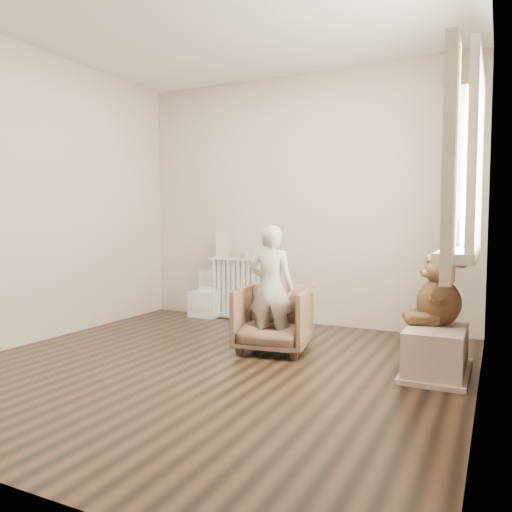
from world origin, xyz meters
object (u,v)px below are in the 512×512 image
at_px(toy_vanity, 205,292).
at_px(teddy_bear, 439,278).
at_px(plush_cat, 462,232).
at_px(armchair, 273,319).
at_px(radiator, 236,284).
at_px(toy_bench, 437,345).
at_px(child, 271,288).

bearing_deg(toy_vanity, teddy_bear, -21.37).
bearing_deg(toy_vanity, plush_cat, -19.61).
bearing_deg(plush_cat, armchair, -161.35).
height_order(radiator, armchair, radiator).
xyz_separation_m(toy_bench, teddy_bear, (-0.00, 0.07, 0.47)).
height_order(child, toy_bench, child).
height_order(toy_vanity, toy_bench, toy_vanity).
xyz_separation_m(radiator, plush_cat, (2.36, -1.00, 0.61)).
relative_size(armchair, teddy_bear, 1.20).
bearing_deg(toy_bench, radiator, 153.33).
relative_size(toy_bench, plush_cat, 3.15).
bearing_deg(plush_cat, toy_bench, -125.66).
height_order(child, teddy_bear, child).
bearing_deg(child, plush_cat, 175.44).
distance_m(child, toy_bench, 1.33).
bearing_deg(armchair, toy_vanity, 132.37).
xyz_separation_m(armchair, plush_cat, (1.43, 0.06, 0.73)).
distance_m(child, teddy_bear, 1.30).
distance_m(toy_vanity, toy_bench, 2.81).
height_order(radiator, toy_bench, radiator).
height_order(radiator, plush_cat, plush_cat).
distance_m(radiator, child, 1.46).
bearing_deg(plush_cat, teddy_bear, -147.98).
bearing_deg(armchair, radiator, 121.94).
xyz_separation_m(armchair, toy_bench, (1.29, -0.05, -0.07)).
xyz_separation_m(radiator, armchair, (0.93, -1.07, -0.12)).
bearing_deg(toy_bench, plush_cat, 38.27).
xyz_separation_m(armchair, child, (0.00, -0.05, 0.27)).
height_order(toy_vanity, child, child).
height_order(armchair, toy_bench, armchair).
distance_m(radiator, teddy_bear, 2.47).
bearing_deg(radiator, toy_vanity, -175.42).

